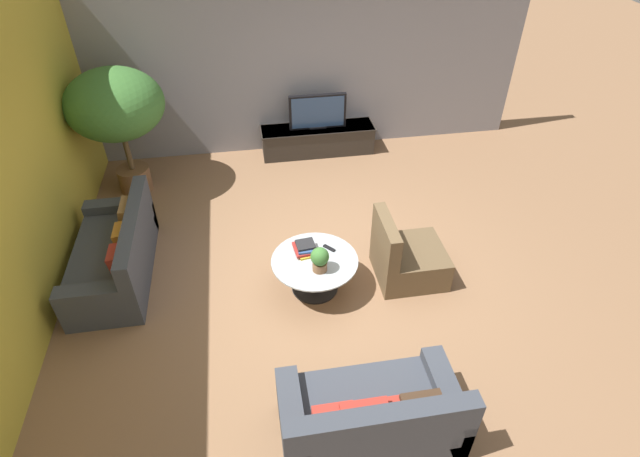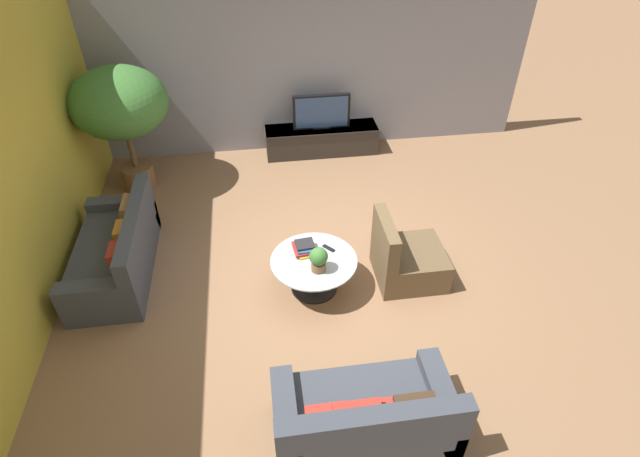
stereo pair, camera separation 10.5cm
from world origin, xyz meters
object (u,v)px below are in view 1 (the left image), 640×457
object	(u,v)px
potted_palm_tall	(116,108)
potted_plant_tabletop	(320,259)
couch_by_wall	(116,256)
couch_near_entry	(371,418)
television	(318,112)
armchair_wicker	(406,258)
media_console	(318,139)
coffee_table	(315,269)

from	to	relation	value
potted_palm_tall	potted_plant_tabletop	bearing A→B (deg)	-48.61
couch_by_wall	couch_near_entry	distance (m)	3.59
television	potted_palm_tall	distance (m)	3.04
couch_by_wall	armchair_wicker	distance (m)	3.49
media_console	potted_plant_tabletop	world-z (taller)	potted_plant_tabletop
media_console	couch_near_entry	size ratio (longest dim) A/B	1.21
television	armchair_wicker	distance (m)	3.24
television	armchair_wicker	bearing A→B (deg)	-79.90
coffee_table	couch_near_entry	xyz separation A→B (m)	(0.19, -1.93, -0.02)
couch_by_wall	potted_plant_tabletop	world-z (taller)	couch_by_wall
television	potted_palm_tall	xyz separation A→B (m)	(-2.90, -0.67, 0.59)
couch_by_wall	television	bearing A→B (deg)	131.79
coffee_table	potted_plant_tabletop	world-z (taller)	potted_plant_tabletop
media_console	television	bearing A→B (deg)	-90.00
coffee_table	potted_plant_tabletop	bearing A→B (deg)	-79.55
couch_by_wall	potted_plant_tabletop	distance (m)	2.51
television	coffee_table	distance (m)	3.28
armchair_wicker	potted_palm_tall	distance (m)	4.39
television	couch_near_entry	distance (m)	5.17
potted_plant_tabletop	couch_by_wall	bearing A→B (deg)	161.09
couch_near_entry	television	bearing A→B (deg)	-94.06
potted_plant_tabletop	coffee_table	bearing A→B (deg)	100.45
couch_near_entry	armchair_wicker	size ratio (longest dim) A/B	1.82
television	potted_plant_tabletop	xyz separation A→B (m)	(-0.52, -3.37, -0.13)
media_console	potted_palm_tall	size ratio (longest dim) A/B	1.01
coffee_table	potted_plant_tabletop	size ratio (longest dim) A/B	3.32
couch_by_wall	armchair_wicker	xyz separation A→B (m)	(3.44, -0.59, -0.01)
coffee_table	armchair_wicker	bearing A→B (deg)	2.20
armchair_wicker	potted_palm_tall	size ratio (longest dim) A/B	0.46
potted_palm_tall	potted_plant_tabletop	world-z (taller)	potted_palm_tall
couch_near_entry	couch_by_wall	bearing A→B (deg)	-45.66
couch_by_wall	potted_palm_tall	world-z (taller)	potted_palm_tall
television	couch_near_entry	world-z (taller)	television
media_console	potted_palm_tall	distance (m)	3.17
media_console	potted_plant_tabletop	size ratio (longest dim) A/B	6.27
coffee_table	media_console	bearing A→B (deg)	80.22
couch_by_wall	couch_near_entry	bearing A→B (deg)	44.34
armchair_wicker	potted_plant_tabletop	distance (m)	1.15
television	couch_by_wall	distance (m)	3.88
couch_near_entry	potted_plant_tabletop	xyz separation A→B (m)	(-0.16, 1.76, 0.32)
couch_by_wall	potted_palm_tall	xyz separation A→B (m)	(-0.03, 1.90, 1.04)
potted_palm_tall	media_console	bearing A→B (deg)	13.07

